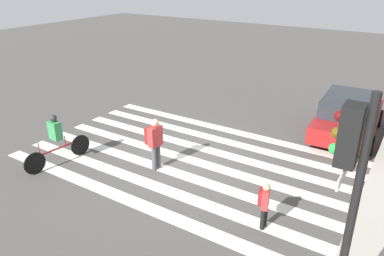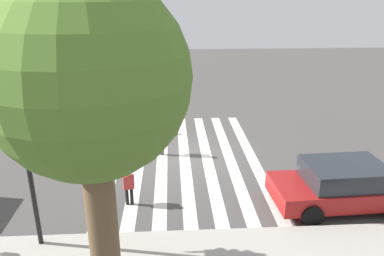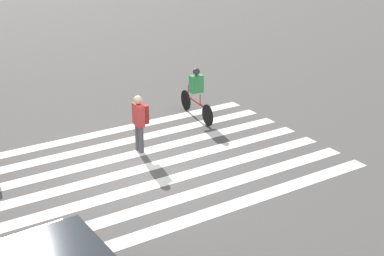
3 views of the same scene
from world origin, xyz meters
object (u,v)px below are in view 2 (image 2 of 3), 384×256
at_px(pedestrian_adult_blue_shirt, 159,133).
at_px(traffic_light, 27,142).
at_px(cyclist_far_lane, 132,115).
at_px(car_parked_far_curb, 343,185).
at_px(street_tree, 89,83).
at_px(pedestrian_adult_yellow_jacket, 129,185).

bearing_deg(pedestrian_adult_blue_shirt, traffic_light, 67.66).
distance_m(traffic_light, cyclist_far_lane, 8.75).
relative_size(traffic_light, pedestrian_adult_blue_shirt, 2.64).
bearing_deg(cyclist_far_lane, car_parked_far_curb, 142.34).
bearing_deg(street_tree, pedestrian_adult_yellow_jacket, -91.33).
height_order(pedestrian_adult_yellow_jacket, car_parked_far_curb, car_parked_far_curb).
xyz_separation_m(pedestrian_adult_blue_shirt, pedestrian_adult_yellow_jacket, (0.85, 3.79, -0.25)).
height_order(traffic_light, street_tree, street_tree).
bearing_deg(pedestrian_adult_blue_shirt, pedestrian_adult_yellow_jacket, 82.58).
distance_m(pedestrian_adult_blue_shirt, pedestrian_adult_yellow_jacket, 3.90).
height_order(pedestrian_adult_blue_shirt, pedestrian_adult_yellow_jacket, pedestrian_adult_blue_shirt).
distance_m(street_tree, car_parked_far_curb, 8.54).
distance_m(traffic_light, car_parked_far_curb, 9.12).
bearing_deg(pedestrian_adult_yellow_jacket, cyclist_far_lane, -101.42).
bearing_deg(car_parked_far_curb, cyclist_far_lane, -46.97).
distance_m(traffic_light, street_tree, 3.36).
height_order(street_tree, cyclist_far_lane, street_tree).
bearing_deg(street_tree, pedestrian_adult_blue_shirt, -97.07).
height_order(cyclist_far_lane, car_parked_far_curb, cyclist_far_lane).
bearing_deg(cyclist_far_lane, pedestrian_adult_blue_shirt, 123.54).
relative_size(street_tree, car_parked_far_curb, 1.53).
bearing_deg(street_tree, cyclist_far_lane, -87.68).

